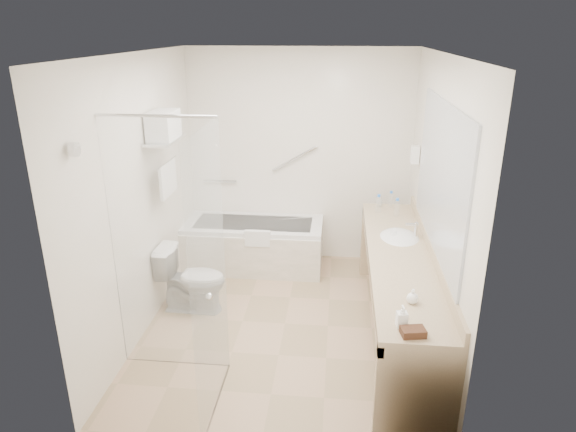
# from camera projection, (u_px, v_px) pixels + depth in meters

# --- Properties ---
(floor) EXTENTS (3.20, 3.20, 0.00)m
(floor) POSITION_uv_depth(u_px,v_px,m) (285.00, 323.00, 4.96)
(floor) COLOR tan
(floor) RESTS_ON ground
(ceiling) EXTENTS (2.60, 3.20, 0.10)m
(ceiling) POSITION_uv_depth(u_px,v_px,m) (284.00, 53.00, 4.09)
(ceiling) COLOR silver
(ceiling) RESTS_ON wall_back
(wall_back) EXTENTS (2.60, 0.10, 2.50)m
(wall_back) POSITION_uv_depth(u_px,v_px,m) (299.00, 158.00, 6.02)
(wall_back) COLOR silver
(wall_back) RESTS_ON ground
(wall_front) EXTENTS (2.60, 0.10, 2.50)m
(wall_front) POSITION_uv_depth(u_px,v_px,m) (256.00, 287.00, 3.04)
(wall_front) COLOR silver
(wall_front) RESTS_ON ground
(wall_left) EXTENTS (0.10, 3.20, 2.50)m
(wall_left) POSITION_uv_depth(u_px,v_px,m) (142.00, 197.00, 4.65)
(wall_left) COLOR silver
(wall_left) RESTS_ON ground
(wall_right) EXTENTS (0.10, 3.20, 2.50)m
(wall_right) POSITION_uv_depth(u_px,v_px,m) (435.00, 206.00, 4.41)
(wall_right) COLOR silver
(wall_right) RESTS_ON ground
(bathtub) EXTENTS (1.60, 0.73, 0.59)m
(bathtub) POSITION_uv_depth(u_px,v_px,m) (254.00, 244.00, 6.07)
(bathtub) COLOR silver
(bathtub) RESTS_ON floor
(grab_bar_short) EXTENTS (0.40, 0.03, 0.03)m
(grab_bar_short) POSITION_uv_depth(u_px,v_px,m) (220.00, 181.00, 6.18)
(grab_bar_short) COLOR silver
(grab_bar_short) RESTS_ON wall_back
(grab_bar_long) EXTENTS (0.53, 0.03, 0.33)m
(grab_bar_long) POSITION_uv_depth(u_px,v_px,m) (295.00, 159.00, 5.99)
(grab_bar_long) COLOR silver
(grab_bar_long) RESTS_ON wall_back
(shower_enclosure) EXTENTS (0.96, 0.91, 2.11)m
(shower_enclosure) POSITION_uv_depth(u_px,v_px,m) (187.00, 262.00, 3.79)
(shower_enclosure) COLOR silver
(shower_enclosure) RESTS_ON floor
(towel_shelf) EXTENTS (0.24, 0.55, 0.81)m
(towel_shelf) POSITION_uv_depth(u_px,v_px,m) (164.00, 134.00, 4.79)
(towel_shelf) COLOR silver
(towel_shelf) RESTS_ON wall_left
(vanity_counter) EXTENTS (0.55, 2.70, 0.95)m
(vanity_counter) POSITION_uv_depth(u_px,v_px,m) (399.00, 276.00, 4.50)
(vanity_counter) COLOR tan
(vanity_counter) RESTS_ON floor
(sink) EXTENTS (0.40, 0.52, 0.14)m
(sink) POSITION_uv_depth(u_px,v_px,m) (399.00, 240.00, 4.81)
(sink) COLOR silver
(sink) RESTS_ON vanity_counter
(faucet) EXTENTS (0.03, 0.03, 0.14)m
(faucet) POSITION_uv_depth(u_px,v_px,m) (416.00, 229.00, 4.76)
(faucet) COLOR silver
(faucet) RESTS_ON vanity_counter
(mirror) EXTENTS (0.02, 2.00, 1.20)m
(mirror) POSITION_uv_depth(u_px,v_px,m) (440.00, 177.00, 4.16)
(mirror) COLOR #A6ABB2
(mirror) RESTS_ON wall_right
(hairdryer_unit) EXTENTS (0.08, 0.10, 0.18)m
(hairdryer_unit) POSITION_uv_depth(u_px,v_px,m) (415.00, 155.00, 5.32)
(hairdryer_unit) COLOR white
(hairdryer_unit) RESTS_ON wall_right
(toilet) EXTENTS (0.69, 0.40, 0.66)m
(toilet) POSITION_uv_depth(u_px,v_px,m) (192.00, 279.00, 5.11)
(toilet) COLOR silver
(toilet) RESTS_ON floor
(amenity_basket) EXTENTS (0.17, 0.13, 0.05)m
(amenity_basket) POSITION_uv_depth(u_px,v_px,m) (413.00, 332.00, 3.26)
(amenity_basket) COLOR #4A2C1A
(amenity_basket) RESTS_ON vanity_counter
(soap_bottle_a) EXTENTS (0.09, 0.16, 0.07)m
(soap_bottle_a) POSITION_uv_depth(u_px,v_px,m) (402.00, 322.00, 3.36)
(soap_bottle_a) COLOR white
(soap_bottle_a) RESTS_ON vanity_counter
(soap_bottle_b) EXTENTS (0.11, 0.13, 0.09)m
(soap_bottle_b) POSITION_uv_depth(u_px,v_px,m) (413.00, 298.00, 3.64)
(soap_bottle_b) COLOR white
(soap_bottle_b) RESTS_ON vanity_counter
(water_bottle_left) EXTENTS (0.06, 0.06, 0.18)m
(water_bottle_left) POSITION_uv_depth(u_px,v_px,m) (391.00, 200.00, 5.57)
(water_bottle_left) COLOR silver
(water_bottle_left) RESTS_ON vanity_counter
(water_bottle_mid) EXTENTS (0.06, 0.06, 0.20)m
(water_bottle_mid) POSITION_uv_depth(u_px,v_px,m) (378.00, 204.00, 5.40)
(water_bottle_mid) COLOR silver
(water_bottle_mid) RESTS_ON vanity_counter
(water_bottle_right) EXTENTS (0.06, 0.06, 0.20)m
(water_bottle_right) POSITION_uv_depth(u_px,v_px,m) (397.00, 208.00, 5.29)
(water_bottle_right) COLOR silver
(water_bottle_right) RESTS_ON vanity_counter
(drinking_glass_near) EXTENTS (0.07, 0.07, 0.08)m
(drinking_glass_near) POSITION_uv_depth(u_px,v_px,m) (380.00, 203.00, 5.59)
(drinking_glass_near) COLOR silver
(drinking_glass_near) RESTS_ON vanity_counter
(drinking_glass_far) EXTENTS (0.08, 0.08, 0.08)m
(drinking_glass_far) POSITION_uv_depth(u_px,v_px,m) (393.00, 234.00, 4.76)
(drinking_glass_far) COLOR silver
(drinking_glass_far) RESTS_ON vanity_counter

